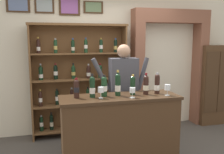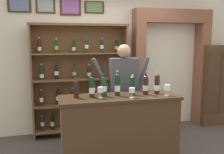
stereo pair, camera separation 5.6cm
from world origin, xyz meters
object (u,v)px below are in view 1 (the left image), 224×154
(shopkeeper, at_px, (123,85))
(wine_glass_right, at_px, (132,91))
(tasting_counter, at_px, (120,133))
(tasting_bottle_rosso, at_px, (118,85))
(wine_glass_left, at_px, (101,90))
(wine_shelf, at_px, (79,79))
(tasting_bottle_vin_santo, at_px, (76,88))
(tasting_bottle_super_tuscan, at_px, (92,87))
(side_cabinet, at_px, (212,85))
(wine_glass_spare, at_px, (167,88))
(tasting_bottle_riserva, at_px, (157,84))
(tasting_bottle_chianti, at_px, (133,85))
(tasting_bottle_grappa, at_px, (104,86))
(tasting_bottle_brunello, at_px, (146,85))

(shopkeeper, bearing_deg, wine_glass_right, -97.58)
(tasting_counter, xyz_separation_m, wine_glass_right, (0.13, -0.14, 0.61))
(tasting_bottle_rosso, xyz_separation_m, wine_glass_left, (-0.26, -0.10, -0.04))
(shopkeeper, relative_size, wine_glass_right, 12.71)
(wine_shelf, bearing_deg, tasting_bottle_vin_santo, -98.65)
(tasting_bottle_super_tuscan, distance_m, wine_glass_right, 0.53)
(side_cabinet, distance_m, wine_glass_spare, 2.35)
(wine_shelf, height_order, side_cabinet, wine_shelf)
(shopkeeper, height_order, tasting_bottle_riserva, shopkeeper)
(wine_glass_spare, relative_size, wine_glass_left, 1.02)
(tasting_bottle_rosso, bearing_deg, tasting_bottle_chianti, 0.38)
(wine_glass_right, bearing_deg, tasting_bottle_vin_santo, 166.08)
(wine_glass_spare, bearing_deg, wine_glass_left, 175.85)
(tasting_counter, relative_size, tasting_bottle_rosso, 4.66)
(tasting_counter, distance_m, tasting_bottle_super_tuscan, 0.76)
(tasting_bottle_super_tuscan, bearing_deg, shopkeeper, 42.36)
(tasting_counter, xyz_separation_m, wine_glass_spare, (0.64, -0.12, 0.62))
(tasting_bottle_grappa, distance_m, tasting_bottle_riserva, 0.76)
(tasting_bottle_rosso, bearing_deg, wine_glass_right, -49.77)
(wine_glass_left, relative_size, wine_glass_right, 1.10)
(tasting_bottle_vin_santo, height_order, wine_glass_left, tasting_bottle_vin_santo)
(tasting_bottle_chianti, bearing_deg, tasting_bottle_grappa, 179.18)
(wine_shelf, bearing_deg, tasting_bottle_grappa, -82.91)
(tasting_bottle_brunello, xyz_separation_m, tasting_bottle_riserva, (0.17, 0.01, 0.00))
(tasting_bottle_grappa, xyz_separation_m, wine_glass_left, (-0.07, -0.10, -0.03))
(tasting_bottle_rosso, relative_size, wine_glass_spare, 2.30)
(side_cabinet, height_order, wine_glass_spare, side_cabinet)
(tasting_bottle_vin_santo, height_order, tasting_bottle_rosso, tasting_bottle_rosso)
(tasting_bottle_super_tuscan, relative_size, tasting_bottle_chianti, 1.12)
(tasting_bottle_brunello, bearing_deg, tasting_counter, -178.40)
(wine_shelf, distance_m, tasting_bottle_chianti, 1.46)
(tasting_bottle_vin_santo, bearing_deg, wine_glass_spare, -7.60)
(tasting_bottle_vin_santo, xyz_separation_m, tasting_bottle_brunello, (0.95, -0.03, 0.00))
(shopkeeper, relative_size, wine_glass_spare, 11.38)
(tasting_bottle_grappa, bearing_deg, tasting_bottle_brunello, -3.46)
(shopkeeper, bearing_deg, tasting_bottle_grappa, -129.73)
(tasting_counter, bearing_deg, wine_glass_spare, -10.94)
(tasting_bottle_grappa, bearing_deg, tasting_bottle_riserva, -1.77)
(wine_shelf, relative_size, tasting_bottle_riserva, 6.95)
(tasting_counter, xyz_separation_m, tasting_bottle_super_tuscan, (-0.37, 0.02, 0.66))
(shopkeeper, distance_m, wine_glass_right, 0.71)
(tasting_bottle_grappa, bearing_deg, tasting_bottle_vin_santo, -178.88)
(wine_shelf, xyz_separation_m, tasting_bottle_chianti, (0.57, -1.34, 0.10))
(wine_shelf, xyz_separation_m, tasting_bottle_brunello, (0.75, -1.37, 0.10))
(wine_shelf, distance_m, shopkeeper, 1.01)
(side_cabinet, bearing_deg, wine_glass_right, -147.37)
(tasting_bottle_vin_santo, relative_size, tasting_bottle_chianti, 0.94)
(tasting_counter, distance_m, tasting_bottle_vin_santo, 0.87)
(tasting_counter, xyz_separation_m, tasting_bottle_vin_santo, (-0.58, 0.04, 0.65))
(tasting_bottle_grappa, bearing_deg, wine_glass_spare, -11.34)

